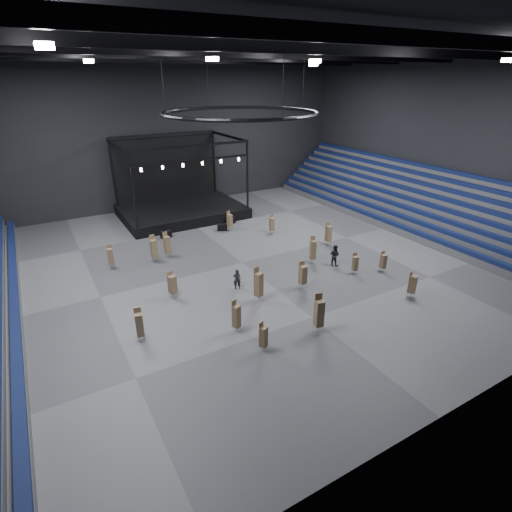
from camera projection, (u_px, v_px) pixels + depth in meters
floor at (242, 263)px, 36.58m from camera, size 50.00×50.00×0.00m
ceiling at (239, 41)px, 29.15m from camera, size 50.00×42.00×0.20m
wall_back at (161, 135)px, 49.43m from camera, size 50.00×0.20×18.00m
wall_front at (482, 254)px, 16.30m from camera, size 50.00×0.20×18.00m
wall_right at (440, 141)px, 44.25m from camera, size 0.20×42.00×18.00m
bleachers_right at (416, 207)px, 46.31m from camera, size 7.20×40.00×6.40m
stage at (179, 203)px, 48.79m from camera, size 14.00×10.00×9.20m
truss_ring at (240, 113)px, 31.21m from camera, size 12.30×12.30×5.15m
roof_girders at (239, 53)px, 29.48m from camera, size 49.00×30.35×0.70m
floodlights at (267, 60)px, 26.57m from camera, size 28.60×16.60×0.25m
flight_case_left at (166, 234)px, 42.12m from camera, size 1.16×0.67×0.74m
flight_case_mid at (222, 227)px, 44.11m from camera, size 1.19×0.91×0.71m
flight_case_right at (231, 220)px, 46.27m from camera, size 1.12×0.74×0.69m
chair_stack_0 at (383, 261)px, 34.51m from camera, size 0.47×0.47×1.91m
chair_stack_1 at (263, 336)px, 24.46m from camera, size 0.55×0.55×2.05m
chair_stack_2 at (167, 244)px, 37.23m from camera, size 0.60×0.60×2.48m
chair_stack_3 at (303, 274)px, 31.75m from camera, size 0.54×0.54×2.31m
chair_stack_4 at (272, 224)px, 42.95m from camera, size 0.55×0.55×2.11m
chair_stack_5 at (412, 284)px, 30.42m from camera, size 0.69×0.69×2.19m
chair_stack_6 at (139, 324)px, 25.35m from camera, size 0.54×0.54×2.38m
chair_stack_7 at (230, 221)px, 43.66m from camera, size 0.60×0.60×2.25m
chair_stack_8 at (258, 284)px, 29.83m from camera, size 0.69×0.69×2.82m
chair_stack_9 at (319, 313)px, 26.21m from camera, size 0.64×0.64×2.81m
chair_stack_10 at (154, 248)px, 36.26m from camera, size 0.52×0.52×2.60m
chair_stack_11 at (355, 263)px, 34.18m from camera, size 0.50×0.50×1.90m
chair_stack_12 at (111, 256)px, 35.12m from camera, size 0.53×0.53×2.23m
chair_stack_13 at (172, 284)px, 30.38m from camera, size 0.68×0.68×2.20m
chair_stack_14 at (328, 233)px, 39.92m from camera, size 0.52×0.52×2.41m
chair_stack_15 at (236, 316)px, 26.28m from camera, size 0.58×0.58×2.37m
chair_stack_16 at (313, 250)px, 36.05m from camera, size 0.56×0.56×2.58m
man_center at (237, 279)px, 31.75m from camera, size 0.75×0.64×1.73m
crew_member at (334, 255)px, 35.77m from camera, size 1.04×1.15×1.94m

